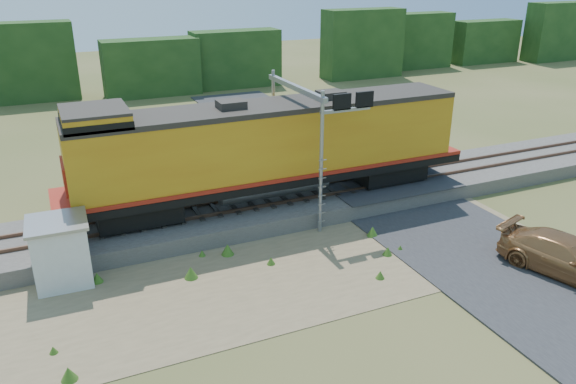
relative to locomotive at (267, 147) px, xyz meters
name	(u,v)px	position (x,y,z in m)	size (l,w,h in m)	color
ground	(320,269)	(-0.10, -6.00, -3.59)	(140.00, 140.00, 0.00)	#475123
ballast	(266,208)	(-0.10, 0.00, -3.19)	(70.00, 5.00, 0.80)	slate
rails	(266,199)	(-0.10, 0.00, -2.71)	(70.00, 1.54, 0.16)	brown
dirt_shoulder	(272,273)	(-2.10, -5.50, -3.58)	(26.00, 8.00, 0.03)	#8C7754
road	(444,230)	(6.90, -5.26, -3.51)	(7.00, 66.00, 0.86)	#38383A
tree_line_north	(143,62)	(-0.10, 32.00, -0.52)	(130.00, 3.00, 6.50)	#1A3B15
weed_clumps	(241,286)	(-3.60, -5.90, -3.59)	(15.00, 6.20, 0.56)	#3B651C
locomotive	(267,147)	(0.00, 0.00, 0.00)	(20.70, 3.16, 5.34)	black
shed	(61,251)	(-9.91, -2.71, -2.23)	(2.33, 2.33, 2.69)	silver
signal_gantry	(308,116)	(1.84, -0.66, 1.51)	(2.69, 6.20, 6.77)	gray
car	(567,257)	(8.90, -10.44, -2.80)	(2.22, 5.47, 1.59)	#A46C3C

